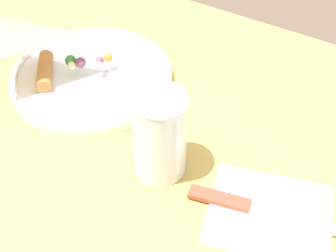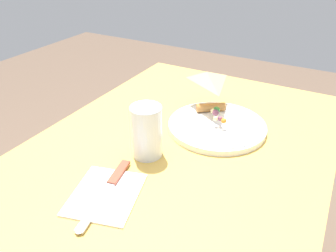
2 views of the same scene
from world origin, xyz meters
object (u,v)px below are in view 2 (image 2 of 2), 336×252
dining_table (171,194)px  plate_pizza (217,124)px  butter_knife (108,189)px  napkin_folded (106,194)px  milk_glass (147,133)px

dining_table → plate_pizza: bearing=163.4°
plate_pizza → butter_knife: bearing=-16.5°
napkin_folded → butter_knife: size_ratio=0.84×
milk_glass → butter_knife: bearing=-0.5°
dining_table → butter_knife: size_ratio=4.99×
milk_glass → napkin_folded: bearing=0.4°
dining_table → milk_glass: size_ratio=8.47×
butter_knife → plate_pizza: bearing=151.5°
plate_pizza → milk_glass: (0.19, -0.10, 0.05)m
plate_pizza → dining_table: bearing=-16.6°
plate_pizza → milk_glass: milk_glass is taller
milk_glass → butter_knife: 0.16m
milk_glass → napkin_folded: (0.16, 0.00, -0.06)m
dining_table → butter_knife: (0.18, -0.05, 0.13)m
milk_glass → butter_knife: size_ratio=0.59×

